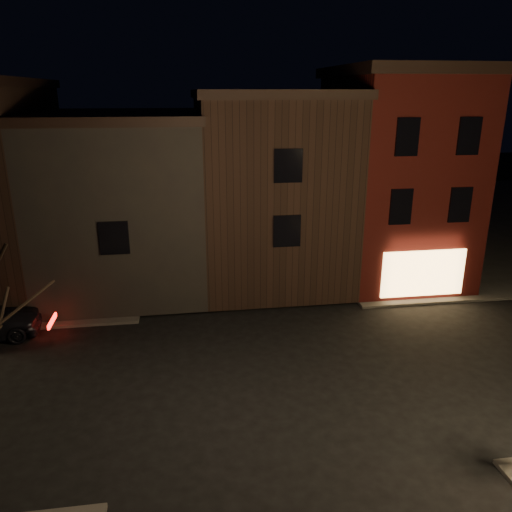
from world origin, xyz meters
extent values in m
plane|color=black|center=(0.00, 0.00, 0.00)|extent=(120.00, 120.00, 0.00)
cube|color=#2D2B28|center=(20.00, 20.00, 0.06)|extent=(30.00, 30.00, 0.12)
cube|color=#4D100D|center=(8.00, 9.50, 5.12)|extent=(6.00, 8.00, 10.00)
cube|color=black|center=(8.00, 9.50, 10.37)|extent=(6.50, 8.50, 0.50)
cube|color=#E9B568|center=(8.00, 5.45, 1.42)|extent=(4.00, 0.12, 2.20)
cube|color=black|center=(1.50, 10.50, 4.62)|extent=(7.00, 10.00, 9.00)
cube|color=black|center=(1.50, 10.50, 9.32)|extent=(7.30, 10.30, 0.40)
cube|color=black|center=(-5.75, 10.50, 4.12)|extent=(7.50, 10.00, 8.00)
cube|color=black|center=(-5.75, 10.50, 8.32)|extent=(7.80, 10.30, 0.40)
camera|label=1|loc=(-2.87, -14.86, 9.46)|focal=35.00mm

